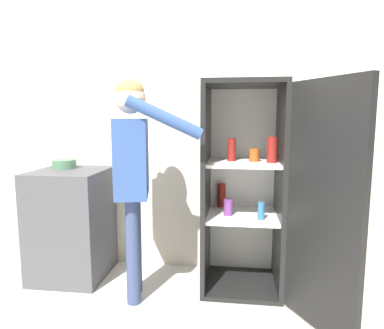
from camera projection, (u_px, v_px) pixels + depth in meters
name	position (u px, v px, depth m)	size (l,w,h in m)	color
ground_plane	(200.00, 329.00, 2.22)	(12.00, 12.00, 0.00)	beige
wall_back	(212.00, 128.00, 3.01)	(7.00, 0.06, 2.55)	beige
refrigerator	(258.00, 190.00, 2.61)	(0.96, 1.12, 1.63)	black
person	(133.00, 161.00, 2.48)	(0.69, 0.52, 1.64)	#384770
counter	(72.00, 224.00, 2.93)	(0.59, 0.59, 0.93)	#4C4C51
bowl	(64.00, 164.00, 2.97)	(0.20, 0.20, 0.08)	#517F5B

